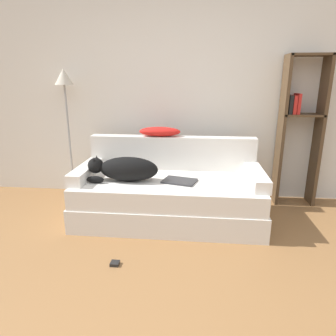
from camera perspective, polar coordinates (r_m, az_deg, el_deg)
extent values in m
plane|color=olive|center=(2.03, -6.49, -28.92)|extent=(20.00, 20.00, 0.00)
cube|color=silver|center=(3.76, 0.59, 15.02)|extent=(7.16, 0.06, 2.70)
cube|color=silver|center=(3.24, 0.18, -7.58)|extent=(1.92, 0.93, 0.25)
cube|color=silver|center=(3.15, 0.17, -3.93)|extent=(1.88, 0.89, 0.20)
cube|color=silver|center=(3.44, 0.83, 2.91)|extent=(1.88, 0.15, 0.38)
cube|color=silver|center=(3.30, -15.31, -0.61)|extent=(0.15, 0.74, 0.12)
cube|color=silver|center=(3.14, 16.46, -1.56)|extent=(0.15, 0.74, 0.12)
ellipsoid|color=black|center=(3.06, -7.49, -0.21)|extent=(0.60, 0.24, 0.25)
sphere|color=black|center=(3.15, -13.62, 0.47)|extent=(0.16, 0.16, 0.16)
cone|color=black|center=(3.09, -13.96, 1.32)|extent=(0.06, 0.06, 0.07)
cone|color=black|center=(3.17, -13.43, 1.73)|extent=(0.06, 0.06, 0.07)
ellipsoid|color=black|center=(3.08, -13.70, -2.16)|extent=(0.18, 0.06, 0.08)
cube|color=#2D2D30|center=(3.04, 2.21, -2.48)|extent=(0.38, 0.31, 0.02)
ellipsoid|color=red|center=(3.42, -1.59, 6.95)|extent=(0.47, 0.19, 0.11)
cube|color=#4C3823|center=(3.73, 20.69, 6.35)|extent=(0.04, 0.26, 1.71)
cube|color=#4C3823|center=(3.86, 26.78, 5.96)|extent=(0.04, 0.26, 1.71)
cube|color=#4C3823|center=(3.76, 25.34, 18.91)|extent=(0.44, 0.26, 0.02)
cube|color=#4C3823|center=(3.77, 24.15, 9.23)|extent=(0.44, 0.26, 0.02)
cube|color=black|center=(3.70, 22.04, 11.16)|extent=(0.04, 0.20, 0.21)
cube|color=red|center=(3.71, 22.71, 11.10)|extent=(0.04, 0.20, 0.21)
cube|color=red|center=(3.72, 23.34, 11.18)|extent=(0.03, 0.20, 0.22)
cylinder|color=gray|center=(4.12, -17.37, -4.70)|extent=(0.22, 0.22, 0.02)
cylinder|color=gray|center=(3.93, -18.22, 4.80)|extent=(0.02, 0.02, 1.36)
cone|color=beige|center=(3.86, -19.27, 16.11)|extent=(0.21, 0.21, 0.18)
cube|color=black|center=(2.58, -10.08, -17.46)|extent=(0.07, 0.07, 0.03)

